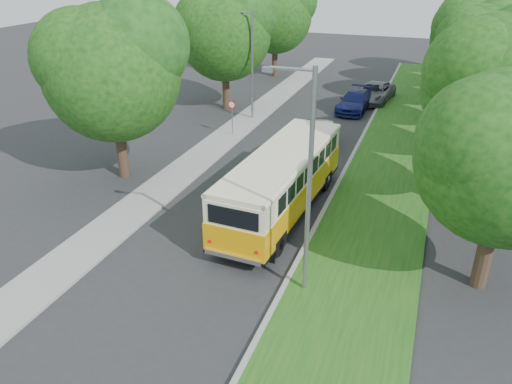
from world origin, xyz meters
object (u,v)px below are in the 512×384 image
(lamppost_near, at_px, (307,179))
(car_blue, at_px, (355,101))
(vintage_bus, at_px, (282,183))
(car_grey, at_px, (374,92))
(car_white, at_px, (321,135))
(lamppost_far, at_px, (251,62))
(car_silver, at_px, (324,131))

(lamppost_near, xyz_separation_m, car_blue, (-2.21, 23.21, -3.63))
(vintage_bus, height_order, car_grey, vintage_bus)
(vintage_bus, distance_m, car_white, 9.56)
(lamppost_near, height_order, car_grey, lamppost_near)
(lamppost_near, bearing_deg, car_grey, 92.62)
(vintage_bus, bearing_deg, car_white, 95.73)
(lamppost_far, bearing_deg, car_blue, 35.11)
(vintage_bus, xyz_separation_m, car_blue, (0.23, 17.87, -0.79))
(lamppost_far, height_order, car_blue, lamppost_far)
(lamppost_near, distance_m, car_blue, 23.59)
(lamppost_far, distance_m, vintage_bus, 14.89)
(lamppost_far, height_order, car_grey, lamppost_far)
(vintage_bus, height_order, car_silver, vintage_bus)
(vintage_bus, bearing_deg, car_silver, 95.86)
(vintage_bus, xyz_separation_m, car_silver, (-0.45, 10.44, -0.91))
(lamppost_far, bearing_deg, car_grey, 45.59)
(car_white, distance_m, car_blue, 8.38)
(lamppost_far, relative_size, car_white, 1.83)
(vintage_bus, relative_size, car_silver, 2.83)
(car_silver, bearing_deg, lamppost_far, 133.95)
(vintage_bus, height_order, car_white, vintage_bus)
(lamppost_far, height_order, car_white, lamppost_far)
(lamppost_near, distance_m, car_grey, 26.63)
(lamppost_far, xyz_separation_m, car_grey, (7.70, 7.86, -3.37))
(car_white, bearing_deg, vintage_bus, -103.26)
(vintage_bus, bearing_deg, lamppost_near, -61.99)
(car_white, bearing_deg, car_blue, 70.19)
(lamppost_near, bearing_deg, vintage_bus, 114.60)
(car_grey, bearing_deg, car_blue, -100.40)
(car_silver, relative_size, car_white, 0.89)
(lamppost_near, bearing_deg, car_white, 100.79)
(lamppost_far, distance_m, car_silver, 7.47)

